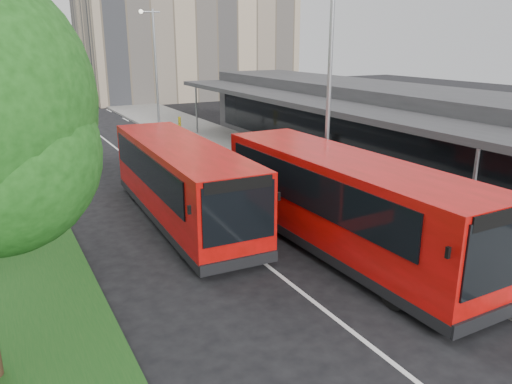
{
  "coord_description": "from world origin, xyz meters",
  "views": [
    {
      "loc": [
        -6.4,
        -12.38,
        6.15
      ],
      "look_at": [
        0.8,
        1.05,
        1.5
      ],
      "focal_mm": 35.0,
      "sensor_mm": 36.0,
      "label": 1
    }
  ],
  "objects_px": {
    "bus_main": "(344,205)",
    "car_near": "(81,99)",
    "bus_second": "(182,182)",
    "bollard": "(180,125)",
    "car_far": "(39,96)",
    "lamp_post_near": "(327,83)",
    "lamp_post_far": "(154,62)",
    "litter_bin": "(249,150)"
  },
  "relations": [
    {
      "from": "litter_bin",
      "to": "bus_main",
      "type": "bearing_deg",
      "value": -104.37
    },
    {
      "from": "bus_second",
      "to": "litter_bin",
      "type": "xyz_separation_m",
      "value": [
        6.4,
        7.18,
        -0.86
      ]
    },
    {
      "from": "litter_bin",
      "to": "bollard",
      "type": "xyz_separation_m",
      "value": [
        -0.84,
        8.48,
        0.15
      ]
    },
    {
      "from": "litter_bin",
      "to": "car_near",
      "type": "height_order",
      "value": "car_near"
    },
    {
      "from": "bus_second",
      "to": "bollard",
      "type": "distance_m",
      "value": 16.64
    },
    {
      "from": "bollard",
      "to": "lamp_post_near",
      "type": "bearing_deg",
      "value": -92.13
    },
    {
      "from": "car_near",
      "to": "lamp_post_far",
      "type": "bearing_deg",
      "value": -57.93
    },
    {
      "from": "bus_second",
      "to": "car_far",
      "type": "relative_size",
      "value": 2.41
    },
    {
      "from": "lamp_post_near",
      "to": "car_far",
      "type": "relative_size",
      "value": 1.96
    },
    {
      "from": "lamp_post_near",
      "to": "lamp_post_far",
      "type": "height_order",
      "value": "same"
    },
    {
      "from": "bus_second",
      "to": "bollard",
      "type": "relative_size",
      "value": 8.79
    },
    {
      "from": "litter_bin",
      "to": "bollard",
      "type": "bearing_deg",
      "value": 95.68
    },
    {
      "from": "bus_second",
      "to": "bollard",
      "type": "height_order",
      "value": "bus_second"
    },
    {
      "from": "bus_second",
      "to": "litter_bin",
      "type": "relative_size",
      "value": 12.07
    },
    {
      "from": "lamp_post_far",
      "to": "bollard",
      "type": "distance_m",
      "value": 4.91
    },
    {
      "from": "lamp_post_near",
      "to": "bus_second",
      "type": "height_order",
      "value": "lamp_post_near"
    },
    {
      "from": "litter_bin",
      "to": "lamp_post_far",
      "type": "bearing_deg",
      "value": 97.52
    },
    {
      "from": "bus_main",
      "to": "bus_second",
      "type": "relative_size",
      "value": 1.04
    },
    {
      "from": "car_far",
      "to": "lamp_post_near",
      "type": "bearing_deg",
      "value": -59.92
    },
    {
      "from": "lamp_post_near",
      "to": "litter_bin",
      "type": "distance_m",
      "value": 9.8
    },
    {
      "from": "lamp_post_near",
      "to": "car_far",
      "type": "distance_m",
      "value": 42.11
    },
    {
      "from": "bus_second",
      "to": "car_far",
      "type": "distance_m",
      "value": 39.97
    },
    {
      "from": "lamp_post_far",
      "to": "bus_second",
      "type": "distance_m",
      "value": 19.36
    },
    {
      "from": "car_near",
      "to": "car_far",
      "type": "distance_m",
      "value": 5.81
    },
    {
      "from": "lamp_post_far",
      "to": "litter_bin",
      "type": "bearing_deg",
      "value": -82.48
    },
    {
      "from": "car_near",
      "to": "bus_main",
      "type": "bearing_deg",
      "value": -64.93
    },
    {
      "from": "lamp_post_far",
      "to": "litter_bin",
      "type": "relative_size",
      "value": 9.78
    },
    {
      "from": "bus_second",
      "to": "lamp_post_far",
      "type": "bearing_deg",
      "value": 76.96
    },
    {
      "from": "lamp_post_far",
      "to": "litter_bin",
      "type": "distance_m",
      "value": 12.09
    },
    {
      "from": "lamp_post_near",
      "to": "car_near",
      "type": "xyz_separation_m",
      "value": [
        -2.4,
        36.75,
        -4.09
      ]
    },
    {
      "from": "lamp_post_far",
      "to": "car_near",
      "type": "xyz_separation_m",
      "value": [
        -2.4,
        16.75,
        -4.09
      ]
    },
    {
      "from": "bus_second",
      "to": "car_near",
      "type": "xyz_separation_m",
      "value": [
        2.52,
        35.19,
        -0.8
      ]
    },
    {
      "from": "bus_second",
      "to": "car_far",
      "type": "xyz_separation_m",
      "value": [
        -0.8,
        39.96,
        -0.75
      ]
    },
    {
      "from": "bus_main",
      "to": "car_near",
      "type": "xyz_separation_m",
      "value": [
        -0.81,
        40.03,
        -0.87
      ]
    },
    {
      "from": "lamp_post_near",
      "to": "car_near",
      "type": "distance_m",
      "value": 37.06
    },
    {
      "from": "lamp_post_far",
      "to": "bus_second",
      "type": "xyz_separation_m",
      "value": [
        -4.92,
        -18.43,
        -3.3
      ]
    },
    {
      "from": "lamp_post_far",
      "to": "bus_second",
      "type": "height_order",
      "value": "lamp_post_far"
    },
    {
      "from": "bus_second",
      "to": "litter_bin",
      "type": "bearing_deg",
      "value": 50.18
    },
    {
      "from": "litter_bin",
      "to": "car_far",
      "type": "distance_m",
      "value": 33.56
    },
    {
      "from": "lamp_post_far",
      "to": "lamp_post_near",
      "type": "bearing_deg",
      "value": -90.0
    },
    {
      "from": "bollard",
      "to": "litter_bin",
      "type": "bearing_deg",
      "value": -84.32
    },
    {
      "from": "bus_main",
      "to": "bollard",
      "type": "height_order",
      "value": "bus_main"
    }
  ]
}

